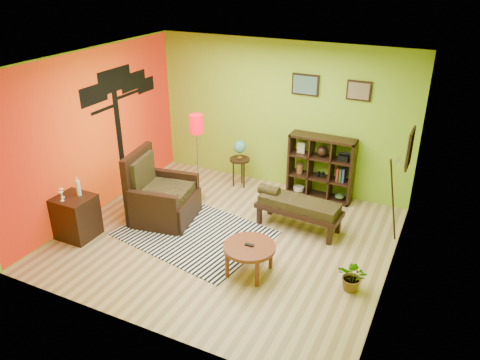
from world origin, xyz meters
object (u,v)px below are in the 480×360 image
at_px(cube_shelf, 322,168).
at_px(potted_plant, 353,279).
at_px(coffee_table, 249,249).
at_px(floor_lamp, 197,132).
at_px(bench, 297,205).
at_px(armchair, 160,199).
at_px(globe_table, 240,152).
at_px(side_cabinet, 76,216).

xyz_separation_m(cube_shelf, potted_plant, (1.21, -2.45, -0.43)).
relative_size(coffee_table, cube_shelf, 0.62).
bearing_deg(floor_lamp, bench, -6.06).
xyz_separation_m(armchair, potted_plant, (3.44, -0.50, -0.19)).
xyz_separation_m(floor_lamp, bench, (1.99, -0.21, -0.90)).
xyz_separation_m(floor_lamp, globe_table, (0.45, 0.81, -0.60)).
bearing_deg(bench, coffee_table, -97.02).
relative_size(coffee_table, globe_table, 0.78).
distance_m(globe_table, bench, 1.86).
distance_m(armchair, globe_table, 1.88).
height_order(side_cabinet, cube_shelf, cube_shelf).
relative_size(coffee_table, armchair, 0.61).
xyz_separation_m(armchair, side_cabinet, (-0.88, -1.07, -0.01)).
relative_size(armchair, globe_table, 1.27).
distance_m(side_cabinet, floor_lamp, 2.47).
bearing_deg(potted_plant, floor_lamp, 156.28).
bearing_deg(side_cabinet, globe_table, 60.89).
relative_size(floor_lamp, cube_shelf, 1.36).
bearing_deg(coffee_table, armchair, 159.50).
distance_m(floor_lamp, cube_shelf, 2.37).
bearing_deg(globe_table, potted_plant, -38.74).
height_order(coffee_table, armchair, armchair).
bearing_deg(coffee_table, side_cabinet, -173.87).
distance_m(cube_shelf, potted_plant, 2.77).
height_order(coffee_table, potted_plant, coffee_table).
relative_size(cube_shelf, bench, 0.83).
bearing_deg(floor_lamp, side_cabinet, -119.02).
xyz_separation_m(bench, potted_plant, (1.24, -1.21, -0.24)).
xyz_separation_m(side_cabinet, globe_table, (1.55, 2.79, 0.37)).
bearing_deg(cube_shelf, side_cabinet, -135.90).
xyz_separation_m(side_cabinet, bench, (3.09, 1.77, 0.06)).
xyz_separation_m(coffee_table, potted_plant, (1.42, 0.25, -0.22)).
xyz_separation_m(side_cabinet, floor_lamp, (1.10, 1.98, 0.96)).
bearing_deg(globe_table, bench, -33.60).
distance_m(armchair, floor_lamp, 1.34).
height_order(globe_table, potted_plant, globe_table).
bearing_deg(potted_plant, cube_shelf, 116.34).
height_order(armchair, side_cabinet, armchair).
height_order(globe_table, bench, globe_table).
bearing_deg(side_cabinet, bench, 29.88).
height_order(side_cabinet, globe_table, side_cabinet).
height_order(armchair, floor_lamp, floor_lamp).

